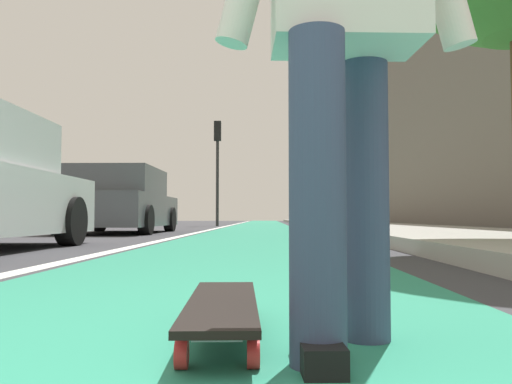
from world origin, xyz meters
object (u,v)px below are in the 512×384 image
Objects in this scene: skateboard at (222,307)px; parked_car_mid at (120,202)px; skater_person at (345,6)px; traffic_light at (218,153)px; pedestrian_distant at (362,194)px.

skateboard is 0.20× the size of parked_car_mid.
skater_person reaches higher than parked_car_mid.
parked_car_mid is 0.99× the size of traffic_light.
parked_car_mid is at bearing 103.92° from pedestrian_distant.
parked_car_mid is 5.92m from pedestrian_distant.
parked_car_mid is at bearing 17.63° from skateboard.
parked_car_mid is at bearing 19.13° from skater_person.
parked_car_mid is 2.52× the size of pedestrian_distant.
skateboard is at bearing -162.37° from parked_car_mid.
skateboard is 10.63m from parked_car_mid.
pedestrian_distant is at bearing -76.08° from parked_car_mid.
pedestrian_distant is at bearing -10.55° from skater_person.
skateboard is at bearing -174.42° from traffic_light.
skateboard is 19.63m from traffic_light.
traffic_light is (19.48, 2.24, 2.01)m from skater_person.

